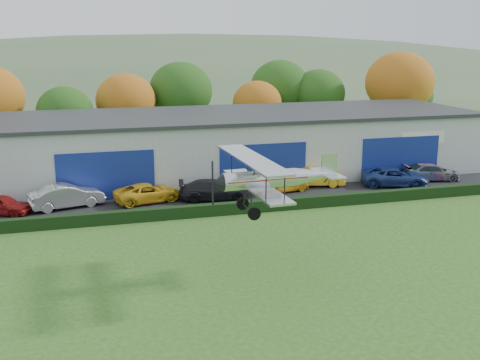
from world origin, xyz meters
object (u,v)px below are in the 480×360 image
object	(u,v)px
car_6	(395,177)
car_5	(315,176)
car_4	(280,182)
car_1	(67,196)
car_7	(432,172)
car_3	(214,190)
biplane	(271,177)
car_2	(148,193)
hangar	(243,143)
car_0	(2,205)

from	to	relation	value
car_6	car_5	bearing A→B (deg)	94.76
car_4	car_1	bearing A→B (deg)	78.13
car_7	car_3	bearing A→B (deg)	103.83
car_6	car_7	bearing A→B (deg)	-56.53
car_5	car_6	world-z (taller)	car_5
car_3	car_4	size ratio (longest dim) A/B	1.13
car_1	biplane	xyz separation A→B (m)	(10.17, -14.33, 4.07)
car_2	car_4	distance (m)	10.15
hangar	car_1	bearing A→B (deg)	-153.50
car_2	biplane	world-z (taller)	biplane
car_0	car_4	xyz separation A→B (m)	(19.95, 0.50, 0.10)
car_2	car_5	size ratio (longest dim) A/B	1.04
car_2	car_4	world-z (taller)	car_4
car_0	car_4	world-z (taller)	car_4
car_7	biplane	bearing A→B (deg)	138.28
car_0	car_5	world-z (taller)	car_5
hangar	car_7	bearing A→B (deg)	-26.51
car_5	car_7	size ratio (longest dim) A/B	0.99
car_1	car_2	size ratio (longest dim) A/B	1.04
car_0	car_1	world-z (taller)	car_1
hangar	biplane	world-z (taller)	biplane
hangar	car_6	distance (m)	13.30
car_0	hangar	bearing A→B (deg)	-43.89
car_1	car_7	world-z (taller)	car_1
car_6	hangar	bearing A→B (deg)	72.45
car_5	biplane	world-z (taller)	biplane
car_1	car_3	size ratio (longest dim) A/B	0.99
car_0	car_4	distance (m)	19.95
car_6	car_2	bearing A→B (deg)	108.52
car_7	car_4	bearing A→B (deg)	101.71
car_2	car_7	size ratio (longest dim) A/B	1.03
car_0	car_3	size ratio (longest dim) A/B	0.77
car_4	car_5	bearing A→B (deg)	-84.74
car_4	car_5	size ratio (longest dim) A/B	0.97
car_1	car_5	bearing A→B (deg)	-102.34
biplane	car_0	bearing A→B (deg)	133.34
car_4	car_3	bearing A→B (deg)	86.32
car_4	hangar	bearing A→B (deg)	-4.51
car_5	car_6	size ratio (longest dim) A/B	0.89
hangar	car_5	distance (m)	7.86
car_4	car_7	size ratio (longest dim) A/B	0.96
car_4	biplane	size ratio (longest dim) A/B	0.60
car_0	car_6	xyz separation A→B (m)	(29.40, -0.19, 0.06)
car_2	car_5	world-z (taller)	car_5
car_7	car_1	bearing A→B (deg)	101.22
car_5	biplane	distance (m)	18.21
car_5	car_7	world-z (taller)	car_5
hangar	car_7	size ratio (longest dim) A/B	8.67
car_3	hangar	bearing A→B (deg)	-20.05
car_3	car_5	world-z (taller)	car_5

